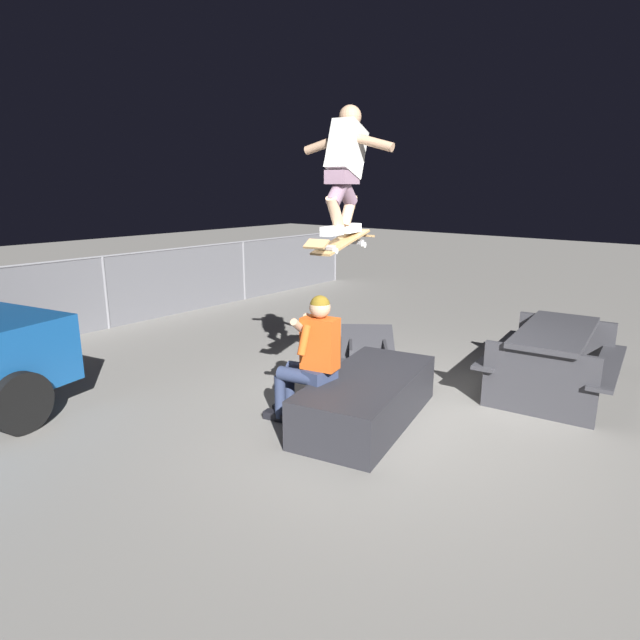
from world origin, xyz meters
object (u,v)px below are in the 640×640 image
at_px(ledge_box_main, 367,399).
at_px(person_sitting_on_ledge, 310,354).
at_px(skateboard, 341,242).
at_px(kicker_ramp, 368,353).
at_px(picnic_table_back, 554,351).
at_px(skater_airborne, 345,164).

xyz_separation_m(ledge_box_main, person_sitting_on_ledge, (-0.40, 0.39, 0.49)).
xyz_separation_m(skateboard, kicker_ramp, (1.86, 0.97, -1.72)).
bearing_deg(person_sitting_on_ledge, ledge_box_main, -44.27).
distance_m(ledge_box_main, skateboard, 1.58).
relative_size(kicker_ramp, picnic_table_back, 0.73).
relative_size(person_sitting_on_ledge, kicker_ramp, 0.96).
bearing_deg(person_sitting_on_ledge, skater_airborne, -39.62).
bearing_deg(picnic_table_back, kicker_ramp, 97.46).
distance_m(person_sitting_on_ledge, skater_airborne, 1.79).
xyz_separation_m(skateboard, picnic_table_back, (2.16, -1.34, -1.29)).
distance_m(skateboard, skater_airborne, 0.69).
relative_size(person_sitting_on_ledge, skater_airborne, 1.16).
distance_m(ledge_box_main, picnic_table_back, 2.29).
height_order(skater_airborne, picnic_table_back, skater_airborne).
height_order(skateboard, picnic_table_back, skateboard).
relative_size(skater_airborne, picnic_table_back, 0.60).
relative_size(skateboard, picnic_table_back, 0.56).
bearing_deg(ledge_box_main, skater_airborne, 129.49).
height_order(skater_airborne, kicker_ramp, skater_airborne).
bearing_deg(skater_airborne, ledge_box_main, -50.51).
xyz_separation_m(ledge_box_main, picnic_table_back, (1.95, -1.17, 0.27)).
distance_m(person_sitting_on_ledge, skateboard, 1.11).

